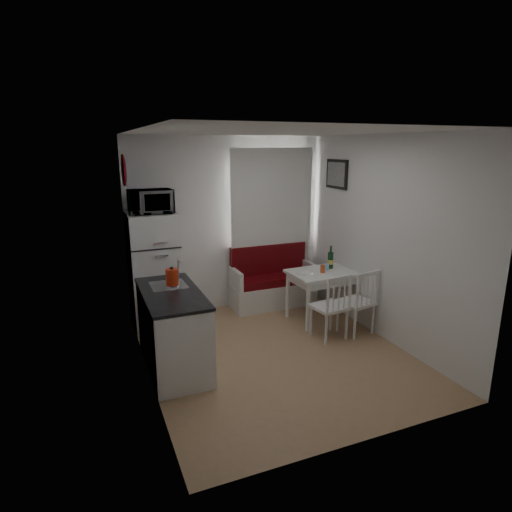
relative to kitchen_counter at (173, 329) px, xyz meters
The scene contains 22 objects.
floor 1.29m from the kitchen_counter, ahead, with size 3.00×3.50×0.02m, color tan.
ceiling 2.46m from the kitchen_counter, ahead, with size 3.00×3.50×0.02m, color white.
wall_back 2.17m from the kitchen_counter, 53.04° to the left, with size 3.00×0.02×2.60m, color white.
wall_front 2.41m from the kitchen_counter, 57.81° to the right, with size 3.00×0.02×2.60m, color white.
wall_left 0.91m from the kitchen_counter, 152.61° to the right, with size 0.02×3.50×2.60m, color white.
wall_right 2.83m from the kitchen_counter, ahead, with size 0.02×3.50×2.60m, color white.
window 2.72m from the kitchen_counter, 39.47° to the left, with size 1.22×0.06×1.47m, color white.
curtain 2.71m from the kitchen_counter, 38.19° to the left, with size 1.35×0.02×1.50m, color white.
kitchen_counter is the anchor object (origin of this frame).
wall_sign 2.15m from the kitchen_counter, 101.80° to the left, with size 0.40×0.40×0.03m, color #1A439C.
picture_frame 3.25m from the kitchen_counter, 19.45° to the left, with size 0.04×0.52×0.42m, color black.
bench 2.30m from the kitchen_counter, 36.24° to the left, with size 1.32×0.51×0.95m.
dining_table 2.36m from the kitchen_counter, 13.63° to the left, with size 0.99×0.72×0.72m.
chair_left 2.04m from the kitchen_counter, ahead, with size 0.46×0.45×0.47m.
chair_right 2.45m from the kitchen_counter, ahead, with size 0.48×0.47×0.48m.
fridge 1.29m from the kitchen_counter, 89.10° to the left, with size 0.64×0.64×1.59m, color white.
microwave 1.76m from the kitchen_counter, 89.06° to the left, with size 0.56×0.38×0.31m, color white.
kettle 0.58m from the kitchen_counter, 72.92° to the left, with size 0.17×0.17×0.23m, color red.
wine_bottle 2.57m from the kitchen_counter, 14.94° to the left, with size 0.08×0.08×0.34m, color #123A1B, non-canonical shape.
drinking_glass_orange 2.31m from the kitchen_counter, 12.71° to the left, with size 0.07×0.07×0.11m, color #D65123.
drinking_glass_blue 2.46m from the kitchen_counter, 14.33° to the left, with size 0.06×0.06×0.09m, color #90D1F4.
plate 2.08m from the kitchen_counter, 16.14° to the left, with size 0.25×0.25×0.02m, color white.
Camera 1 is at (-2.03, -4.31, 2.45)m, focal length 30.00 mm.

